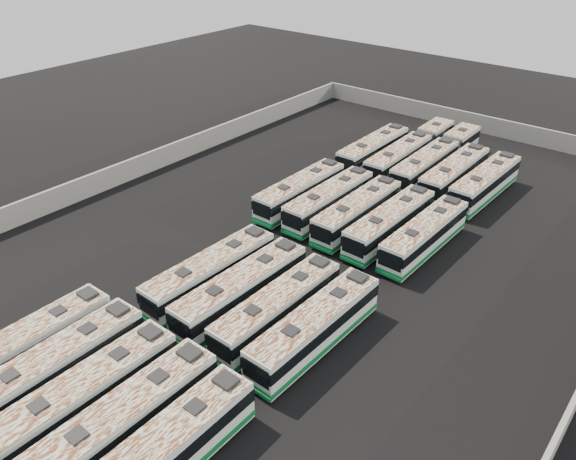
% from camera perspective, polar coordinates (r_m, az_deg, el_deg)
% --- Properties ---
extents(ground, '(140.00, 140.00, 0.00)m').
position_cam_1_polar(ground, '(46.17, 1.07, -2.43)').
color(ground, black).
rests_on(ground, ground).
extents(perimeter_wall, '(45.20, 73.20, 2.20)m').
position_cam_1_polar(perimeter_wall, '(45.58, 1.08, -1.27)').
color(perimeter_wall, slate).
rests_on(perimeter_wall, ground).
extents(bus_front_far_left, '(2.42, 10.90, 3.06)m').
position_cam_1_polar(bus_front_far_left, '(38.45, -24.94, -10.72)').
color(bus_front_far_left, silver).
rests_on(bus_front_far_left, ground).
extents(bus_front_left, '(2.59, 11.28, 3.16)m').
position_cam_1_polar(bus_front_left, '(36.23, -22.55, -12.86)').
color(bus_front_left, silver).
rests_on(bus_front_left, ground).
extents(bus_front_center, '(2.41, 11.27, 3.17)m').
position_cam_1_polar(bus_front_center, '(33.99, -19.88, -15.60)').
color(bus_front_center, silver).
rests_on(bus_front_center, ground).
extents(bus_front_right, '(2.44, 11.40, 3.21)m').
position_cam_1_polar(bus_front_right, '(32.05, -16.32, -18.28)').
color(bus_front_right, silver).
rests_on(bus_front_right, ground).
extents(bus_front_far_right, '(2.45, 11.27, 3.17)m').
position_cam_1_polar(bus_front_far_right, '(30.27, -12.83, -21.52)').
color(bus_front_far_right, silver).
rests_on(bus_front_far_right, ground).
extents(bus_midfront_left, '(2.64, 11.32, 3.17)m').
position_cam_1_polar(bus_midfront_left, '(41.41, -7.84, -4.38)').
color(bus_midfront_left, silver).
rests_on(bus_midfront_left, ground).
extents(bus_midfront_center, '(2.58, 11.41, 3.20)m').
position_cam_1_polar(bus_midfront_center, '(39.46, -4.74, -6.12)').
color(bus_midfront_center, silver).
rests_on(bus_midfront_center, ground).
extents(bus_midfront_right, '(2.40, 11.02, 3.10)m').
position_cam_1_polar(bus_midfront_right, '(37.81, -1.07, -7.98)').
color(bus_midfront_right, silver).
rests_on(bus_midfront_right, ground).
extents(bus_midfront_far_right, '(2.54, 11.25, 3.16)m').
position_cam_1_polar(bus_midfront_far_right, '(36.30, 2.77, -9.89)').
color(bus_midfront_far_right, silver).
rests_on(bus_midfront_far_right, ground).
extents(bus_midback_far_left, '(2.36, 10.99, 3.09)m').
position_cam_1_polar(bus_midback_far_left, '(52.59, 1.25, 3.95)').
color(bus_midback_far_left, silver).
rests_on(bus_midback_far_left, ground).
extents(bus_midback_left, '(2.33, 10.97, 3.09)m').
position_cam_1_polar(bus_midback_left, '(51.05, 4.20, 3.00)').
color(bus_midback_left, silver).
rests_on(bus_midback_left, ground).
extents(bus_midback_center, '(2.38, 11.01, 3.10)m').
position_cam_1_polar(bus_midback_center, '(49.39, 7.07, 1.83)').
color(bus_midback_center, silver).
rests_on(bus_midback_center, ground).
extents(bus_midback_right, '(2.49, 11.13, 3.13)m').
position_cam_1_polar(bus_midback_right, '(48.04, 10.31, 0.68)').
color(bus_midback_right, silver).
rests_on(bus_midback_right, ground).
extents(bus_midback_far_right, '(2.47, 10.94, 3.07)m').
position_cam_1_polar(bus_midback_far_right, '(46.96, 13.69, -0.52)').
color(bus_midback_far_right, silver).
rests_on(bus_midback_far_right, ground).
extents(bus_back_far_left, '(2.46, 11.21, 3.15)m').
position_cam_1_polar(bus_back_far_left, '(62.21, 8.63, 8.00)').
color(bus_back_far_left, silver).
rests_on(bus_back_far_left, ground).
extents(bus_back_left, '(2.72, 16.93, 3.06)m').
position_cam_1_polar(bus_back_left, '(63.09, 12.38, 7.90)').
color(bus_back_left, silver).
rests_on(bus_back_left, ground).
extents(bus_back_center, '(2.56, 17.07, 3.09)m').
position_cam_1_polar(bus_back_center, '(61.90, 14.91, 7.14)').
color(bus_back_center, silver).
rests_on(bus_back_center, ground).
extents(bus_back_right, '(2.47, 11.33, 3.19)m').
position_cam_1_polar(bus_back_right, '(58.25, 16.51, 5.45)').
color(bus_back_right, silver).
rests_on(bus_back_right, ground).
extents(bus_back_far_right, '(2.66, 11.28, 3.16)m').
position_cam_1_polar(bus_back_far_right, '(57.29, 19.36, 4.51)').
color(bus_back_far_right, silver).
rests_on(bus_back_far_right, ground).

